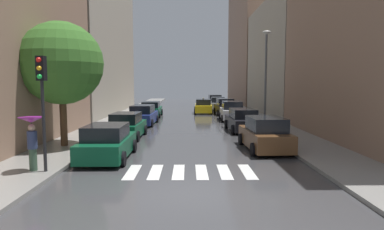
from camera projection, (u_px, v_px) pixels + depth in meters
ground_plane at (189, 116)px, 34.24m from camera, size 28.00×72.00×0.04m
sidewalk_left at (127, 116)px, 34.15m from camera, size 3.00×72.00×0.15m
sidewalk_right at (251, 115)px, 34.31m from camera, size 3.00×72.00×0.15m
crosswalk_stripes at (190, 172)px, 12.79m from camera, size 4.95×2.20×0.01m
building_left_mid at (90, 12)px, 36.51m from camera, size 6.00×21.18×22.81m
building_right_near at (378, 20)px, 19.02m from camera, size 6.00×15.90×14.19m
building_right_mid at (289, 59)px, 35.71m from camera, size 6.00×17.03×12.10m
building_right_far at (254, 44)px, 55.14m from camera, size 6.00×21.09×20.02m
parked_car_left_nearest at (107, 143)px, 14.90m from camera, size 2.13×4.28×1.60m
parked_car_left_second at (127, 126)px, 20.59m from camera, size 2.17×4.12×1.61m
parked_car_left_third at (143, 115)px, 27.18m from camera, size 2.26×4.75×1.65m
parked_car_left_fourth at (151, 109)px, 33.76m from camera, size 2.13×4.81×1.56m
parked_car_right_nearest at (265, 135)px, 16.91m from camera, size 2.23×4.45×1.73m
parked_car_right_second at (242, 121)px, 23.62m from camera, size 2.19×4.67×1.62m
parked_car_right_third at (232, 111)px, 30.29m from camera, size 2.21×4.16×1.79m
parked_car_right_fourth at (225, 107)px, 36.03m from camera, size 2.22×4.42×1.77m
parked_car_right_fifth at (218, 104)px, 41.94m from camera, size 2.24×4.71×1.67m
parked_car_right_sixth at (215, 101)px, 47.46m from camera, size 2.21×4.65×1.75m
taxi_midroad at (203, 107)px, 37.52m from camera, size 2.17×4.37×1.81m
pedestrian_foreground at (32, 133)px, 12.29m from camera, size 0.91×0.91×2.04m
street_tree_left at (61, 64)px, 17.02m from camera, size 4.30×4.30×6.49m
traffic_light_left_corner at (42, 88)px, 12.00m from camera, size 0.30×0.42×4.30m
lamp_post_right at (266, 73)px, 23.64m from camera, size 0.60×0.28×7.05m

